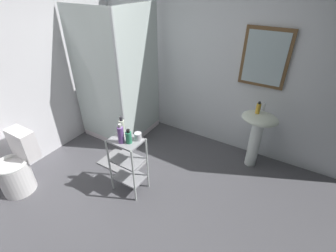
{
  "coord_description": "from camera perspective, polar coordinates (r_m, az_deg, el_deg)",
  "views": [
    {
      "loc": [
        1.22,
        -1.35,
        2.3
      ],
      "look_at": [
        0.03,
        0.6,
        0.86
      ],
      "focal_mm": 25.9,
      "sensor_mm": 36.0,
      "label": 1
    }
  ],
  "objects": [
    {
      "name": "wall_back",
      "position": [
        3.58,
        10.45,
        14.66
      ],
      "size": [
        4.2,
        0.14,
        2.5
      ],
      "color": "silver",
      "rests_on": "ground_plane"
    },
    {
      "name": "hand_soap_bottle",
      "position": [
        3.23,
        20.48,
        3.94
      ],
      "size": [
        0.06,
        0.06,
        0.16
      ],
      "color": "gold",
      "rests_on": "pedestal_sink"
    },
    {
      "name": "body_wash_bottle_green",
      "position": [
        2.64,
        -9.25,
        -2.59
      ],
      "size": [
        0.07,
        0.07,
        0.17
      ],
      "color": "#2F8A60",
      "rests_on": "storage_cart"
    },
    {
      "name": "conditioner_bottle_purple",
      "position": [
        2.64,
        -11.06,
        -1.97
      ],
      "size": [
        0.07,
        0.07,
        0.23
      ],
      "color": "#7A4EA1",
      "rests_on": "storage_cart"
    },
    {
      "name": "rinse_cup",
      "position": [
        2.69,
        -7.08,
        -2.43
      ],
      "size": [
        0.08,
        0.08,
        0.09
      ],
      "primitive_type": "cylinder",
      "color": "silver",
      "rests_on": "storage_cart"
    },
    {
      "name": "toilet",
      "position": [
        3.48,
        -31.92,
        -8.36
      ],
      "size": [
        0.37,
        0.49,
        0.76
      ],
      "color": "white",
      "rests_on": "ground_plane"
    },
    {
      "name": "wall_left",
      "position": [
        3.51,
        -33.66,
        9.44
      ],
      "size": [
        0.1,
        4.2,
        2.5
      ],
      "primitive_type": "cube",
      "color": "silver",
      "rests_on": "ground_plane"
    },
    {
      "name": "bath_mat",
      "position": [
        3.57,
        -10.78,
        -8.41
      ],
      "size": [
        0.6,
        0.4,
        0.02
      ],
      "primitive_type": "cube",
      "color": "gray",
      "rests_on": "ground_plane"
    },
    {
      "name": "sink_faucet",
      "position": [
        3.34,
        21.7,
        4.25
      ],
      "size": [
        0.03,
        0.03,
        0.1
      ],
      "primitive_type": "cylinder",
      "color": "silver",
      "rests_on": "pedestal_sink"
    },
    {
      "name": "ground_plane",
      "position": [
        2.94,
        -7.08,
        -19.92
      ],
      "size": [
        4.2,
        4.2,
        0.02
      ],
      "primitive_type": "cube",
      "color": "#504F55"
    },
    {
      "name": "shower_stall",
      "position": [
        3.97,
        -10.93,
        4.01
      ],
      "size": [
        0.92,
        0.92,
        2.0
      ],
      "color": "white",
      "rests_on": "ground_plane"
    },
    {
      "name": "lotion_bottle_white",
      "position": [
        2.75,
        -10.76,
        -0.33
      ],
      "size": [
        0.06,
        0.06,
        0.24
      ],
      "color": "white",
      "rests_on": "storage_cart"
    },
    {
      "name": "storage_cart",
      "position": [
        2.91,
        -9.36,
        -8.1
      ],
      "size": [
        0.38,
        0.28,
        0.74
      ],
      "color": "silver",
      "rests_on": "ground_plane"
    },
    {
      "name": "pedestal_sink",
      "position": [
        3.37,
        20.32,
        -0.76
      ],
      "size": [
        0.46,
        0.37,
        0.81
      ],
      "color": "white",
      "rests_on": "ground_plane"
    }
  ]
}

